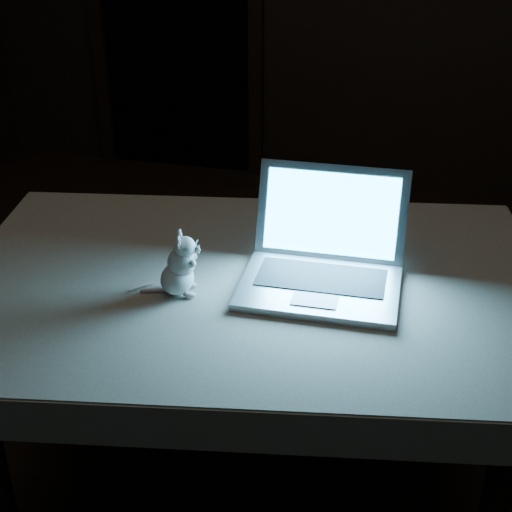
% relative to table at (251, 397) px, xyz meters
% --- Properties ---
extents(floor, '(5.00, 5.00, 0.00)m').
position_rel_table_xyz_m(floor, '(-0.02, 0.09, -0.38)').
color(floor, black).
rests_on(floor, ground).
extents(table, '(1.57, 1.15, 0.77)m').
position_rel_table_xyz_m(table, '(0.00, 0.00, 0.00)').
color(table, black).
rests_on(table, floor).
extents(tablecloth, '(1.61, 1.14, 0.11)m').
position_rel_table_xyz_m(tablecloth, '(-0.07, -0.06, 0.34)').
color(tablecloth, '#B8AD9B').
rests_on(tablecloth, table).
extents(laptop, '(0.41, 0.36, 0.27)m').
position_rel_table_xyz_m(laptop, '(0.18, -0.02, 0.53)').
color(laptop, '#A2A2A6').
rests_on(laptop, tablecloth).
extents(plush_mouse, '(0.15, 0.15, 0.17)m').
position_rel_table_xyz_m(plush_mouse, '(-0.16, -0.11, 0.47)').
color(plush_mouse, silver).
rests_on(plush_mouse, tablecloth).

